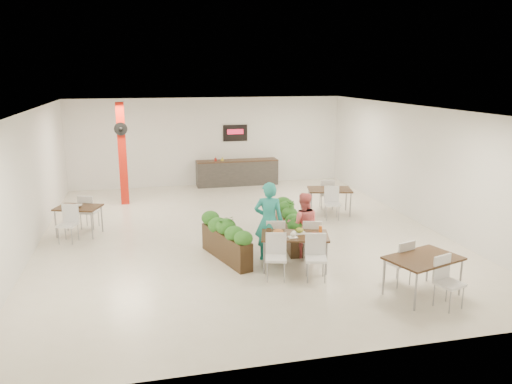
{
  "coord_description": "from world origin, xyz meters",
  "views": [
    {
      "loc": [
        -2.45,
        -12.14,
        4.07
      ],
      "look_at": [
        0.37,
        -0.09,
        1.1
      ],
      "focal_mm": 35.0,
      "sensor_mm": 36.0,
      "label": 1
    }
  ],
  "objects_px": {
    "red_column": "(122,153)",
    "diner_man": "(269,221)",
    "service_counter": "(237,172)",
    "side_table_c": "(423,263)",
    "diner_woman": "(303,225)",
    "side_table_a": "(78,212)",
    "planter_left": "(226,238)",
    "side_table_b": "(329,193)",
    "planter_right": "(289,224)",
    "main_table": "(294,240)"
  },
  "relations": [
    {
      "from": "diner_man",
      "to": "side_table_c",
      "type": "distance_m",
      "value": 3.39
    },
    {
      "from": "diner_woman",
      "to": "side_table_a",
      "type": "bearing_deg",
      "value": -13.57
    },
    {
      "from": "diner_woman",
      "to": "side_table_b",
      "type": "bearing_deg",
      "value": -105.53
    },
    {
      "from": "diner_man",
      "to": "planter_right",
      "type": "xyz_separation_m",
      "value": [
        0.75,
        0.86,
        -0.37
      ]
    },
    {
      "from": "service_counter",
      "to": "side_table_c",
      "type": "relative_size",
      "value": 1.8
    },
    {
      "from": "red_column",
      "to": "diner_man",
      "type": "xyz_separation_m",
      "value": [
        3.22,
        -5.75,
        -0.76
      ]
    },
    {
      "from": "planter_right",
      "to": "service_counter",
      "type": "bearing_deg",
      "value": 89.73
    },
    {
      "from": "planter_right",
      "to": "side_table_b",
      "type": "relative_size",
      "value": 1.25
    },
    {
      "from": "main_table",
      "to": "planter_right",
      "type": "distance_m",
      "value": 1.56
    },
    {
      "from": "side_table_b",
      "to": "main_table",
      "type": "bearing_deg",
      "value": -107.5
    },
    {
      "from": "diner_woman",
      "to": "side_table_a",
      "type": "relative_size",
      "value": 0.89
    },
    {
      "from": "diner_man",
      "to": "planter_right",
      "type": "distance_m",
      "value": 1.2
    },
    {
      "from": "diner_man",
      "to": "side_table_c",
      "type": "height_order",
      "value": "diner_man"
    },
    {
      "from": "main_table",
      "to": "diner_woman",
      "type": "distance_m",
      "value": 0.78
    },
    {
      "from": "planter_right",
      "to": "side_table_b",
      "type": "distance_m",
      "value": 3.02
    },
    {
      "from": "service_counter",
      "to": "side_table_a",
      "type": "bearing_deg",
      "value": -136.34
    },
    {
      "from": "main_table",
      "to": "diner_man",
      "type": "bearing_deg",
      "value": 120.84
    },
    {
      "from": "main_table",
      "to": "side_table_b",
      "type": "relative_size",
      "value": 1.12
    },
    {
      "from": "red_column",
      "to": "side_table_a",
      "type": "relative_size",
      "value": 1.92
    },
    {
      "from": "diner_woman",
      "to": "planter_left",
      "type": "relative_size",
      "value": 0.78
    },
    {
      "from": "diner_man",
      "to": "side_table_b",
      "type": "xyz_separation_m",
      "value": [
        2.68,
        3.19,
        -0.25
      ]
    },
    {
      "from": "main_table",
      "to": "planter_left",
      "type": "distance_m",
      "value": 1.57
    },
    {
      "from": "planter_right",
      "to": "side_table_a",
      "type": "bearing_deg",
      "value": 159.22
    },
    {
      "from": "red_column",
      "to": "diner_man",
      "type": "height_order",
      "value": "red_column"
    },
    {
      "from": "side_table_c",
      "to": "service_counter",
      "type": "bearing_deg",
      "value": 80.94
    },
    {
      "from": "red_column",
      "to": "service_counter",
      "type": "relative_size",
      "value": 1.07
    },
    {
      "from": "service_counter",
      "to": "diner_man",
      "type": "xyz_separation_m",
      "value": [
        -0.78,
        -7.62,
        0.39
      ]
    },
    {
      "from": "red_column",
      "to": "planter_left",
      "type": "bearing_deg",
      "value": -67.57
    },
    {
      "from": "side_table_a",
      "to": "main_table",
      "type": "bearing_deg",
      "value": -16.28
    },
    {
      "from": "diner_man",
      "to": "diner_woman",
      "type": "relative_size",
      "value": 1.19
    },
    {
      "from": "red_column",
      "to": "side_table_b",
      "type": "relative_size",
      "value": 1.91
    },
    {
      "from": "diner_woman",
      "to": "side_table_c",
      "type": "distance_m",
      "value": 2.89
    },
    {
      "from": "red_column",
      "to": "side_table_a",
      "type": "distance_m",
      "value": 3.33
    },
    {
      "from": "side_table_b",
      "to": "diner_woman",
      "type": "bearing_deg",
      "value": -107.21
    },
    {
      "from": "service_counter",
      "to": "side_table_c",
      "type": "bearing_deg",
      "value": -81.27
    },
    {
      "from": "planter_left",
      "to": "side_table_c",
      "type": "height_order",
      "value": "planter_left"
    },
    {
      "from": "service_counter",
      "to": "planter_right",
      "type": "xyz_separation_m",
      "value": [
        -0.03,
        -6.75,
        0.02
      ]
    },
    {
      "from": "diner_man",
      "to": "side_table_a",
      "type": "distance_m",
      "value": 5.12
    },
    {
      "from": "diner_man",
      "to": "side_table_c",
      "type": "relative_size",
      "value": 1.06
    },
    {
      "from": "planter_left",
      "to": "side_table_b",
      "type": "relative_size",
      "value": 1.13
    },
    {
      "from": "red_column",
      "to": "side_table_b",
      "type": "distance_m",
      "value": 6.51
    },
    {
      "from": "planter_left",
      "to": "side_table_a",
      "type": "xyz_separation_m",
      "value": [
        -3.37,
        2.58,
        0.11
      ]
    },
    {
      "from": "main_table",
      "to": "side_table_a",
      "type": "bearing_deg",
      "value": 143.82
    },
    {
      "from": "diner_woman",
      "to": "side_table_c",
      "type": "bearing_deg",
      "value": 136.87
    },
    {
      "from": "red_column",
      "to": "diner_man",
      "type": "distance_m",
      "value": 6.64
    },
    {
      "from": "red_column",
      "to": "service_counter",
      "type": "xyz_separation_m",
      "value": [
        4.0,
        1.86,
        -1.15
      ]
    },
    {
      "from": "planter_left",
      "to": "side_table_a",
      "type": "distance_m",
      "value": 4.25
    },
    {
      "from": "diner_woman",
      "to": "side_table_b",
      "type": "relative_size",
      "value": 0.89
    },
    {
      "from": "main_table",
      "to": "planter_right",
      "type": "xyz_separation_m",
      "value": [
        0.36,
        1.51,
        -0.12
      ]
    },
    {
      "from": "red_column",
      "to": "diner_woman",
      "type": "height_order",
      "value": "red_column"
    }
  ]
}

